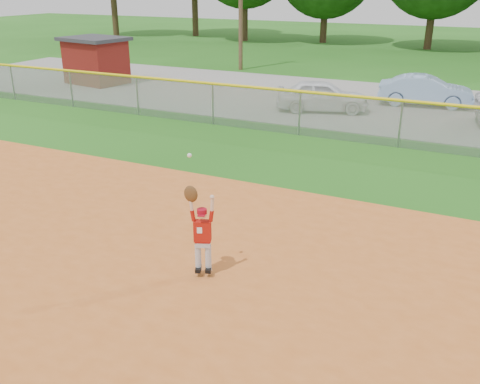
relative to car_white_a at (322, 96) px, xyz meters
name	(u,v)px	position (x,y,z in m)	size (l,w,h in m)	color
ground	(115,266)	(0.38, -13.72, -0.65)	(120.00, 120.00, 0.00)	#205D15
parking_strip	(346,101)	(0.38, 2.28, -0.64)	(44.00, 10.00, 0.03)	gray
car_white_a	(322,96)	(0.00, 0.00, 0.00)	(1.47, 3.64, 1.24)	white
car_blue	(426,91)	(3.58, 2.81, 0.00)	(1.32, 3.79, 1.25)	#84A2C5
utility_shed	(96,60)	(-12.21, 0.99, 0.53)	(3.44, 2.88, 2.31)	#5E120D
outfield_fence	(300,110)	(0.38, -3.72, 0.23)	(40.06, 0.10, 1.55)	gray
ballplayer	(201,230)	(2.03, -13.34, 0.28)	(0.53, 0.30, 2.19)	silver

